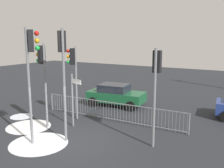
% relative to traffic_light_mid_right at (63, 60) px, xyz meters
% --- Properties ---
extents(ground_plane, '(60.00, 60.00, 0.00)m').
position_rel_traffic_light_mid_right_xyz_m(ground_plane, '(0.36, -0.02, -3.61)').
color(ground_plane, '#26282D').
extents(traffic_light_mid_right, '(0.49, 0.44, 4.94)m').
position_rel_traffic_light_mid_right_xyz_m(traffic_light_mid_right, '(0.00, 0.00, 0.00)').
color(traffic_light_mid_right, slate).
rests_on(traffic_light_mid_right, ground).
extents(traffic_light_rear_left, '(0.45, 0.48, 4.97)m').
position_rel_traffic_light_mid_right_xyz_m(traffic_light_rear_left, '(-0.87, -0.95, 0.02)').
color(traffic_light_rear_left, slate).
rests_on(traffic_light_rear_left, ground).
extents(traffic_light_foreground_right, '(0.32, 0.57, 4.15)m').
position_rel_traffic_light_mid_right_xyz_m(traffic_light_foreground_right, '(3.67, 1.51, -0.57)').
color(traffic_light_foreground_right, slate).
rests_on(traffic_light_foreground_right, ground).
extents(traffic_light_foreground_left, '(0.54, 0.38, 4.09)m').
position_rel_traffic_light_mid_right_xyz_m(traffic_light_foreground_left, '(-1.59, 2.59, -0.61)').
color(traffic_light_foreground_left, slate).
rests_on(traffic_light_foreground_left, ground).
extents(traffic_light_rear_right, '(0.57, 0.33, 4.27)m').
position_rel_traffic_light_mid_right_xyz_m(traffic_light_rear_right, '(-2.06, 0.78, -0.48)').
color(traffic_light_rear_right, slate).
rests_on(traffic_light_rear_right, ground).
extents(direction_sign_post, '(0.77, 0.25, 2.76)m').
position_rel_traffic_light_mid_right_xyz_m(direction_sign_post, '(-0.79, 1.55, -2.05)').
color(direction_sign_post, slate).
rests_on(direction_sign_post, ground).
extents(pedestrian_guard_railing, '(8.63, 0.33, 1.07)m').
position_rel_traffic_light_mid_right_xyz_m(pedestrian_guard_railing, '(0.36, 3.31, -3.06)').
color(pedestrian_guard_railing, slate).
rests_on(pedestrian_guard_railing, ground).
extents(car_green_near, '(3.97, 2.29, 1.47)m').
position_rel_traffic_light_mid_right_xyz_m(car_green_near, '(-0.97, 6.21, -2.84)').
color(car_green_near, '#195933').
rests_on(car_green_near, ground).
extents(snow_patch_kerb, '(2.52, 2.52, 0.01)m').
position_rel_traffic_light_mid_right_xyz_m(snow_patch_kerb, '(-0.70, -0.93, -3.60)').
color(snow_patch_kerb, white).
rests_on(snow_patch_kerb, ground).
extents(snow_patch_island, '(1.26, 1.26, 0.01)m').
position_rel_traffic_light_mid_right_xyz_m(snow_patch_island, '(-4.48, 1.22, -3.60)').
color(snow_patch_island, silver).
rests_on(snow_patch_island, ground).
extents(snow_patch_verge, '(2.25, 2.25, 0.01)m').
position_rel_traffic_light_mid_right_xyz_m(snow_patch_verge, '(-2.76, 0.28, -3.60)').
color(snow_patch_verge, white).
rests_on(snow_patch_verge, ground).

